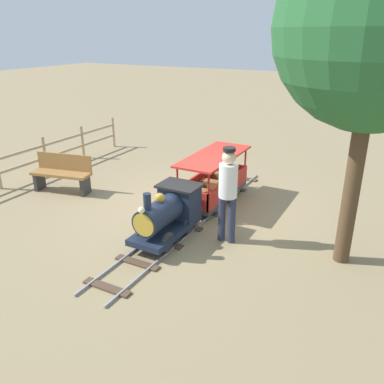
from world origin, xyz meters
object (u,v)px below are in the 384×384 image
at_px(park_bench, 62,173).
at_px(passenger_car, 214,183).
at_px(oak_tree_near, 378,29).
at_px(locomotive, 168,212).
at_px(conductor_person, 228,188).

bearing_deg(park_bench, passenger_car, -162.48).
xyz_separation_m(passenger_car, park_bench, (3.16, 1.00, -0.01)).
bearing_deg(oak_tree_near, locomotive, 13.69).
bearing_deg(passenger_car, oak_tree_near, 157.86).
distance_m(conductor_person, park_bench, 4.11).
bearing_deg(passenger_car, conductor_person, 122.98).
bearing_deg(locomotive, conductor_person, -157.47).
distance_m(park_bench, oak_tree_near, 6.53).
height_order(locomotive, passenger_car, locomotive).
bearing_deg(park_bench, conductor_person, 174.59).
bearing_deg(park_bench, oak_tree_near, 179.03).
relative_size(passenger_car, park_bench, 1.48).
height_order(locomotive, oak_tree_near, oak_tree_near).
relative_size(locomotive, park_bench, 1.07).
bearing_deg(locomotive, park_bench, -13.45).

